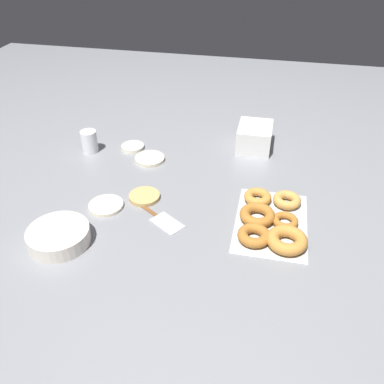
{
  "coord_description": "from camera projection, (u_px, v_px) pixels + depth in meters",
  "views": [
    {
      "loc": [
        -1.09,
        -0.36,
        0.8
      ],
      "look_at": [
        -0.05,
        -0.13,
        0.04
      ],
      "focal_mm": 38.0,
      "sensor_mm": 36.0,
      "label": 1
    }
  ],
  "objects": [
    {
      "name": "batter_bowl",
      "position": [
        59.0,
        236.0,
        1.16
      ],
      "size": [
        0.18,
        0.18,
        0.05
      ],
      "color": "silver",
      "rests_on": "ground_plane"
    },
    {
      "name": "spatula",
      "position": [
        162.0,
        219.0,
        1.25
      ],
      "size": [
        0.16,
        0.21,
        0.01
      ],
      "rotation": [
        0.0,
        0.0,
        4.12
      ],
      "color": "brown",
      "rests_on": "ground_plane"
    },
    {
      "name": "container_stack",
      "position": [
        255.0,
        137.0,
        1.6
      ],
      "size": [
        0.16,
        0.13,
        0.09
      ],
      "color": "white",
      "rests_on": "ground_plane"
    },
    {
      "name": "pancake_1",
      "position": [
        133.0,
        147.0,
        1.61
      ],
      "size": [
        0.09,
        0.09,
        0.01
      ],
      "primitive_type": "cylinder",
      "color": "silver",
      "rests_on": "ground_plane"
    },
    {
      "name": "pancake_0",
      "position": [
        106.0,
        206.0,
        1.3
      ],
      "size": [
        0.11,
        0.11,
        0.01
      ],
      "primitive_type": "cylinder",
      "color": "beige",
      "rests_on": "ground_plane"
    },
    {
      "name": "donut_tray",
      "position": [
        271.0,
        221.0,
        1.22
      ],
      "size": [
        0.32,
        0.22,
        0.04
      ],
      "color": "silver",
      "rests_on": "ground_plane"
    },
    {
      "name": "paper_cup",
      "position": [
        89.0,
        141.0,
        1.58
      ],
      "size": [
        0.06,
        0.06,
        0.09
      ],
      "color": "white",
      "rests_on": "ground_plane"
    },
    {
      "name": "pancake_2",
      "position": [
        150.0,
        159.0,
        1.54
      ],
      "size": [
        0.11,
        0.11,
        0.01
      ],
      "primitive_type": "cylinder",
      "color": "beige",
      "rests_on": "ground_plane"
    },
    {
      "name": "ground_plane",
      "position": [
        157.0,
        188.0,
        1.39
      ],
      "size": [
        3.0,
        3.0,
        0.0
      ],
      "primitive_type": "plane",
      "color": "gray"
    },
    {
      "name": "pancake_3",
      "position": [
        144.0,
        197.0,
        1.34
      ],
      "size": [
        0.1,
        0.1,
        0.01
      ],
      "primitive_type": "cylinder",
      "color": "tan",
      "rests_on": "ground_plane"
    }
  ]
}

